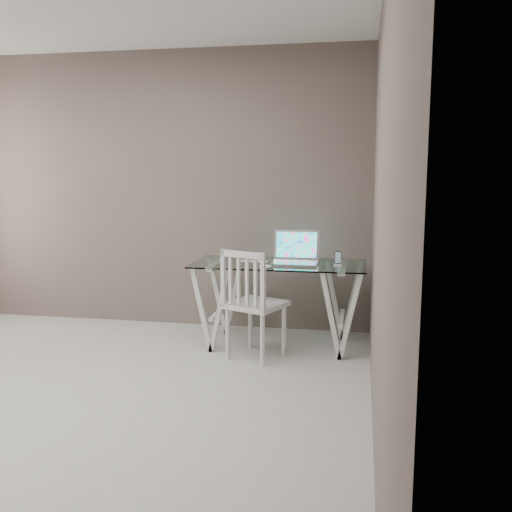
{
  "coord_description": "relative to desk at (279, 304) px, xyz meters",
  "views": [
    {
      "loc": [
        1.9,
        -3.17,
        1.55
      ],
      "look_at": [
        1.05,
        1.39,
        0.85
      ],
      "focal_mm": 40.0,
      "sensor_mm": 36.0,
      "label": 1
    }
  ],
  "objects": [
    {
      "name": "mouse",
      "position": [
        -0.07,
        -0.29,
        0.38
      ],
      "size": [
        0.1,
        0.06,
        0.03
      ],
      "primitive_type": "ellipsoid",
      "color": "white",
      "rests_on": "desk"
    },
    {
      "name": "room",
      "position": [
        -1.26,
        -1.67,
        1.33
      ],
      "size": [
        4.5,
        4.52,
        2.71
      ],
      "color": "#AFADA8",
      "rests_on": "ground"
    },
    {
      "name": "keyboard",
      "position": [
        -0.23,
        0.02,
        0.37
      ],
      "size": [
        0.27,
        0.12,
        0.01
      ],
      "primitive_type": "cube",
      "color": "silver",
      "rests_on": "desk"
    },
    {
      "name": "phone_dock",
      "position": [
        0.51,
        -0.03,
        0.4
      ],
      "size": [
        0.07,
        0.07,
        0.12
      ],
      "color": "white",
      "rests_on": "desk"
    },
    {
      "name": "laptop",
      "position": [
        0.13,
        0.04,
        0.43
      ],
      "size": [
        0.4,
        0.34,
        0.28
      ],
      "color": "silver",
      "rests_on": "desk"
    },
    {
      "name": "chair",
      "position": [
        -0.17,
        -0.41,
        0.12
      ],
      "size": [
        0.55,
        0.55,
        0.92
      ],
      "rotation": [
        0.0,
        0.0,
        -0.39
      ],
      "color": "silver",
      "rests_on": "ground"
    },
    {
      "name": "desk",
      "position": [
        0.0,
        0.0,
        0.0
      ],
      "size": [
        1.5,
        0.7,
        0.75
      ],
      "color": "silver",
      "rests_on": "ground"
    }
  ]
}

